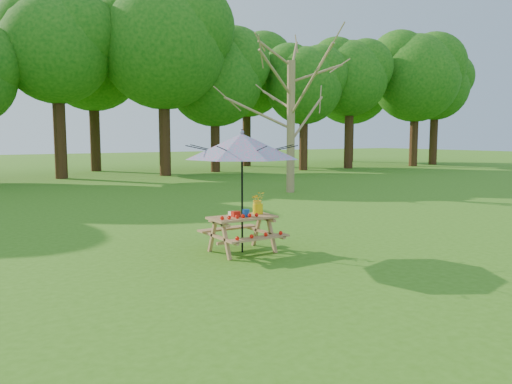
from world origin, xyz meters
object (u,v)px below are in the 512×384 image
bare_tree (292,5)px  patio_umbrella (242,146)px  flower_bucket (258,202)px  picnic_table (242,235)px

bare_tree → patio_umbrella: bearing=-131.5°
patio_umbrella → flower_bucket: (0.41, 0.11, -1.06)m
bare_tree → picnic_table: 11.98m
patio_umbrella → flower_bucket: patio_umbrella is taller
picnic_table → patio_umbrella: size_ratio=0.55×
picnic_table → patio_umbrella: patio_umbrella is taller
patio_umbrella → flower_bucket: size_ratio=5.78×
bare_tree → patio_umbrella: bare_tree is taller
bare_tree → patio_umbrella: size_ratio=4.72×
picnic_table → bare_tree: bearing=48.5°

